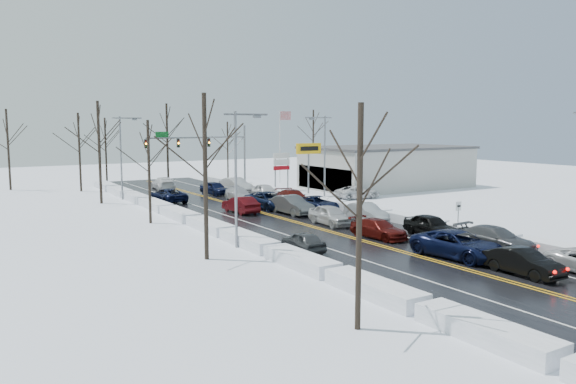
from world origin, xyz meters
TOP-DOWN VIEW (x-y plane):
  - ground at (0.00, 0.00)m, footprint 160.00×160.00m
  - road_surface at (0.00, 2.00)m, footprint 14.00×84.00m
  - snow_bank_left at (-7.60, 2.00)m, footprint 1.56×72.00m
  - snow_bank_right at (7.60, 2.00)m, footprint 1.56×72.00m
  - traffic_signal_mast at (3.45, 27.99)m, footprint 13.28×0.39m
  - tires_plus_sign at (10.50, 15.99)m, footprint 3.20×0.34m
  - used_vehicles_sign at (10.50, 22.00)m, footprint 2.20×0.22m
  - speed_limit_sign at (8.20, -8.00)m, footprint 0.55×0.09m
  - flagpole at (15.17, 30.00)m, footprint 1.87×1.20m
  - dealership_building at (23.98, 18.00)m, footprint 20.40×12.40m
  - streetlight_ne at (8.30, 10.00)m, footprint 3.20×0.25m
  - streetlight_sw at (-8.30, -4.00)m, footprint 3.20×0.25m
  - streetlight_nw at (-8.30, 24.00)m, footprint 3.20×0.25m
  - tree_left_a at (-11.00, -20.00)m, footprint 3.60×3.60m
  - tree_left_b at (-11.50, -6.00)m, footprint 4.00×4.00m
  - tree_left_c at (-10.50, 8.00)m, footprint 3.40×3.40m
  - tree_left_d at (-11.20, 22.00)m, footprint 4.20×4.20m
  - tree_left_e at (-10.80, 34.00)m, footprint 3.80×3.80m
  - tree_far_a at (-18.00, 40.00)m, footprint 4.00×4.00m
  - tree_far_b at (-6.00, 41.00)m, footprint 3.60×3.60m
  - tree_far_c at (2.00, 39.00)m, footprint 4.40×4.40m
  - tree_far_d at (12.00, 40.50)m, footprint 3.40×3.40m
  - tree_far_e at (28.00, 41.00)m, footprint 4.20×4.20m
  - queued_car_1 at (1.74, -18.33)m, footprint 1.61×4.42m
  - queued_car_2 at (1.80, -13.74)m, footprint 3.33×6.20m
  - queued_car_3 at (1.59, -6.57)m, footprint 2.38×4.87m
  - queued_car_4 at (1.78, -0.43)m, footprint 2.11×4.79m
  - queued_car_5 at (1.94, 5.87)m, footprint 2.06×5.22m
  - queued_car_6 at (1.82, 9.88)m, footprint 3.25×6.05m
  - queued_car_7 at (1.83, 16.41)m, footprint 2.62×5.16m
  - queued_car_8 at (1.72, 22.31)m, footprint 2.44×4.76m
  - queued_car_11 at (5.38, -13.66)m, footprint 2.74×5.58m
  - queued_car_12 at (5.24, -8.11)m, footprint 2.36×4.88m
  - queued_car_13 at (5.39, -0.52)m, footprint 1.91×4.72m
  - queued_car_14 at (5.06, 6.19)m, footprint 2.45×5.09m
  - queued_car_15 at (5.08, 10.56)m, footprint 2.81×5.52m
  - queued_car_16 at (5.17, 16.52)m, footprint 2.44×4.89m
  - queued_car_17 at (5.06, 23.66)m, footprint 2.30×5.32m
  - oncoming_car_0 at (-1.69, 8.96)m, footprint 1.82×4.72m
  - oncoming_car_1 at (-5.12, 19.14)m, footprint 3.09×5.58m
  - oncoming_car_2 at (-1.61, 30.66)m, footprint 2.71×5.59m
  - oncoming_car_3 at (-5.35, -7.30)m, footprint 1.85×4.01m
  - parked_car_0 at (13.82, 11.16)m, footprint 5.28×2.95m
  - parked_car_1 at (17.10, 17.18)m, footprint 2.46×4.98m
  - parked_car_2 at (15.12, 21.55)m, footprint 2.18×5.05m

SIDE VIEW (x-z plane):
  - ground at x=0.00m, z-range 0.00..0.00m
  - snow_bank_left at x=-7.60m, z-range -0.38..0.38m
  - snow_bank_right at x=7.60m, z-range -0.38..0.38m
  - queued_car_1 at x=1.74m, z-range -0.72..0.72m
  - queued_car_2 at x=1.80m, z-range -0.83..0.83m
  - queued_car_3 at x=1.59m, z-range -0.68..0.68m
  - queued_car_4 at x=1.78m, z-range -0.80..0.80m
  - queued_car_5 at x=1.94m, z-range -0.85..0.85m
  - queued_car_6 at x=1.82m, z-range -0.81..0.81m
  - queued_car_7 at x=1.83m, z-range -0.72..0.72m
  - queued_car_8 at x=1.72m, z-range -0.78..0.78m
  - queued_car_11 at x=5.38m, z-range -0.78..0.78m
  - queued_car_12 at x=5.24m, z-range -0.80..0.80m
  - queued_car_13 at x=5.39m, z-range -0.76..0.76m
  - queued_car_14 at x=5.06m, z-range -0.70..0.70m
  - queued_car_15 at x=5.08m, z-range -0.77..0.77m
  - queued_car_16 at x=5.17m, z-range -0.80..0.80m
  - queued_car_17 at x=5.06m, z-range -0.85..0.85m
  - oncoming_car_0 at x=-1.69m, z-range -0.77..0.77m
  - oncoming_car_1 at x=-5.12m, z-range -0.74..0.74m
  - oncoming_car_2 at x=-1.61m, z-range -0.78..0.78m
  - oncoming_car_3 at x=-5.35m, z-range -0.67..0.67m
  - parked_car_0 at x=13.82m, z-range -0.70..0.70m
  - parked_car_1 at x=17.10m, z-range -0.70..0.70m
  - parked_car_2 at x=15.12m, z-range -0.85..0.85m
  - road_surface at x=0.00m, z-range 0.00..0.01m
  - speed_limit_sign at x=8.20m, z-range 0.46..2.81m
  - dealership_building at x=23.98m, z-range 0.01..5.31m
  - used_vehicles_sign at x=10.50m, z-range 0.99..5.64m
  - tires_plus_sign at x=10.50m, z-range 1.99..7.99m
  - streetlight_ne at x=8.30m, z-range 0.81..9.81m
  - streetlight_sw at x=-8.30m, z-range 0.81..9.81m
  - streetlight_nw at x=-8.30m, z-range 0.81..9.81m
  - traffic_signal_mast at x=3.45m, z-range 1.48..9.48m
  - flagpole at x=15.17m, z-range 0.93..10.93m
  - tree_left_c at x=-10.50m, z-range 1.69..10.19m
  - tree_far_d at x=12.00m, z-range 1.69..10.19m
  - tree_left_a at x=-11.00m, z-range 1.79..10.79m
  - tree_far_b at x=-6.00m, z-range 1.79..10.79m
  - tree_left_e at x=-10.80m, z-range 1.89..11.39m
  - tree_left_b at x=-11.50m, z-range 1.99..11.99m
  - tree_far_a at x=-18.00m, z-range 1.99..11.99m
  - tree_left_d at x=-11.20m, z-range 2.08..12.58m
  - tree_far_e at x=28.00m, z-range 2.08..12.58m
  - tree_far_c at x=2.00m, z-range 2.18..13.18m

